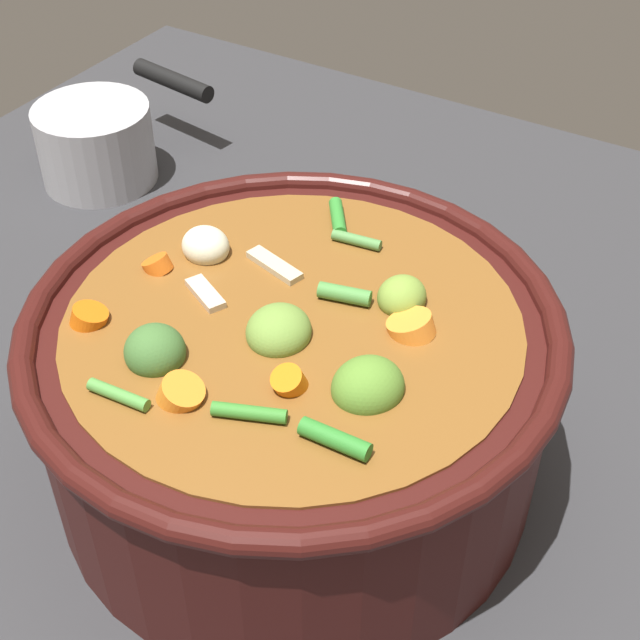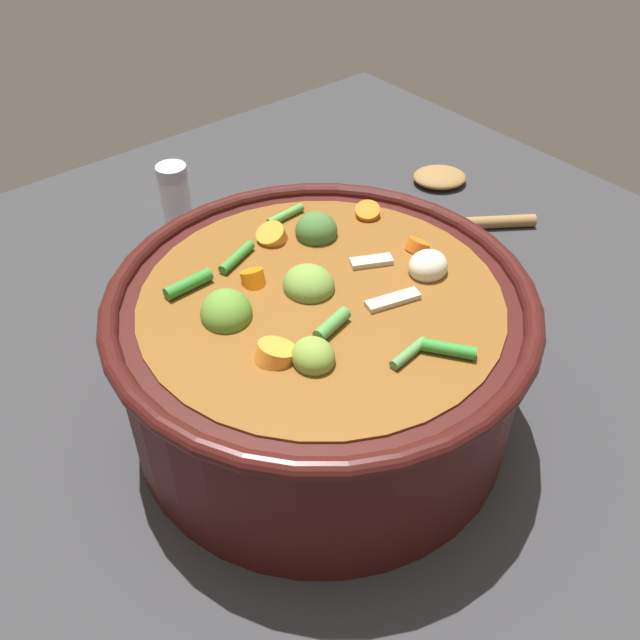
{
  "view_description": "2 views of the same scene",
  "coord_description": "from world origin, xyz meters",
  "views": [
    {
      "loc": [
        0.35,
        0.23,
        0.49
      ],
      "look_at": [
        -0.02,
        0.01,
        0.12
      ],
      "focal_mm": 51.5,
      "sensor_mm": 36.0,
      "label": 1
    },
    {
      "loc": [
        -0.32,
        0.26,
        0.47
      ],
      "look_at": [
        -0.01,
        0.01,
        0.13
      ],
      "focal_mm": 39.43,
      "sensor_mm": 36.0,
      "label": 2
    }
  ],
  "objects": [
    {
      "name": "cooking_pot",
      "position": [
        0.0,
        0.0,
        0.07
      ],
      "size": [
        0.34,
        0.34,
        0.15
      ],
      "color": "#38110F",
      "rests_on": "ground_plane"
    },
    {
      "name": "small_saucepan",
      "position": [
        -0.22,
        -0.37,
        0.04
      ],
      "size": [
        0.18,
        0.12,
        0.08
      ],
      "color": "#ADADB2",
      "rests_on": "ground_plane"
    },
    {
      "name": "ground_plane",
      "position": [
        0.0,
        0.0,
        0.0
      ],
      "size": [
        1.1,
        1.1,
        0.0
      ],
      "primitive_type": "plane",
      "color": "#2D2D30"
    }
  ]
}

